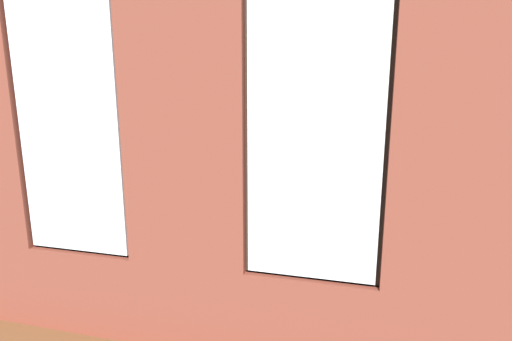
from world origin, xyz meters
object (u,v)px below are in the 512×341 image
(potted_plant_near_tv, at_px, (39,221))
(potted_plant_between_couches, at_px, (351,253))
(potted_plant_foreground_right, at_px, (161,158))
(media_console, at_px, (61,215))
(potted_plant_corner_near_left, at_px, (447,163))
(tv_flatscreen, at_px, (57,173))
(remote_silver, at_px, (228,212))
(couch_left, at_px, (472,245))
(potted_plant_beside_window_right, at_px, (57,250))
(candle_jar, at_px, (248,206))
(papasan_chair, at_px, (251,180))
(remote_black, at_px, (284,211))
(coffee_table, at_px, (257,216))
(table_plant_small, at_px, (262,207))
(cup_ceramic, at_px, (257,210))
(potted_plant_by_left_couch, at_px, (417,206))
(couch_by_window, at_px, (197,272))

(potted_plant_near_tv, height_order, potted_plant_between_couches, potted_plant_between_couches)
(potted_plant_between_couches, distance_m, potted_plant_foreground_right, 5.38)
(media_console, distance_m, potted_plant_corner_near_left, 6.18)
(tv_flatscreen, height_order, potted_plant_between_couches, tv_flatscreen)
(remote_silver, bearing_deg, couch_left, 53.71)
(potted_plant_beside_window_right, height_order, potted_plant_near_tv, potted_plant_near_tv)
(media_console, bearing_deg, candle_jar, -169.93)
(papasan_chair, height_order, potted_plant_between_couches, potted_plant_between_couches)
(remote_black, bearing_deg, couch_left, 60.96)
(coffee_table, xyz_separation_m, table_plant_small, (-0.09, 0.11, 0.18))
(candle_jar, xyz_separation_m, remote_silver, (0.22, 0.21, -0.05))
(cup_ceramic, height_order, table_plant_small, table_plant_small)
(remote_black, relative_size, tv_flatscreen, 0.16)
(couch_left, relative_size, table_plant_small, 8.78)
(coffee_table, height_order, potted_plant_near_tv, potted_plant_near_tv)
(potted_plant_foreground_right, xyz_separation_m, potted_plant_by_left_couch, (-4.75, 0.92, -0.38))
(couch_left, distance_m, remote_silver, 2.99)
(remote_silver, relative_size, potted_plant_between_couches, 0.17)
(potted_plant_beside_window_right, xyz_separation_m, potted_plant_corner_near_left, (-4.43, -3.97, 0.40))
(potted_plant_near_tv, bearing_deg, couch_left, -167.92)
(media_console, distance_m, tv_flatscreen, 0.63)
(candle_jar, relative_size, potted_plant_beside_window_right, 0.18)
(remote_black, xyz_separation_m, tv_flatscreen, (3.21, 0.52, 0.47))
(tv_flatscreen, bearing_deg, couch_by_window, 153.58)
(potted_plant_near_tv, relative_size, potted_plant_by_left_couch, 1.60)
(remote_silver, relative_size, potted_plant_near_tv, 0.22)
(tv_flatscreen, xyz_separation_m, potted_plant_by_left_couch, (-5.06, -1.58, -0.58))
(potted_plant_by_left_couch, bearing_deg, candle_jar, 24.95)
(candle_jar, xyz_separation_m, potted_plant_corner_near_left, (-2.91, -2.05, 0.37))
(remote_black, xyz_separation_m, potted_plant_beside_window_right, (2.03, 1.95, 0.02))
(cup_ceramic, relative_size, candle_jar, 0.75)
(couch_left, xyz_separation_m, potted_plant_foreground_right, (5.15, -2.42, 0.36))
(potted_plant_corner_near_left, xyz_separation_m, potted_plant_between_couches, (1.48, 3.82, -0.17))
(cup_ceramic, height_order, potted_plant_foreground_right, potted_plant_foreground_right)
(candle_jar, xyz_separation_m, papasan_chair, (0.37, -1.57, -0.02))
(table_plant_small, bearing_deg, potted_plant_by_left_couch, -148.17)
(cup_ceramic, xyz_separation_m, potted_plant_by_left_couch, (-2.21, -1.20, -0.14))
(couch_by_window, height_order, couch_left, same)
(potted_plant_foreground_right, bearing_deg, remote_silver, 134.23)
(potted_plant_beside_window_right, bearing_deg, remote_silver, -127.34)
(candle_jar, xyz_separation_m, remote_black, (-0.50, -0.04, -0.05))
(remote_silver, bearing_deg, potted_plant_beside_window_right, -70.01)
(remote_black, height_order, media_console, media_console)
(remote_silver, bearing_deg, papasan_chair, 152.27)
(papasan_chair, height_order, potted_plant_by_left_couch, papasan_chair)
(couch_left, xyz_separation_m, potted_plant_between_couches, (1.33, 1.37, 0.34))
(table_plant_small, relative_size, potted_plant_between_couches, 0.25)
(potted_plant_between_couches, height_order, potted_plant_foreground_right, potted_plant_foreground_right)
(potted_plant_beside_window_right, distance_m, potted_plant_near_tv, 0.79)
(potted_plant_beside_window_right, bearing_deg, potted_plant_near_tv, -36.39)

